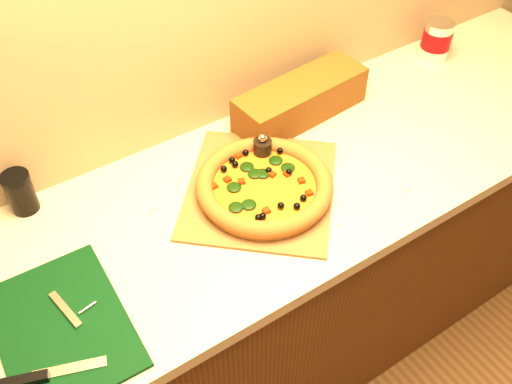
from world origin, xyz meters
name	(u,v)px	position (x,y,z in m)	size (l,w,h in m)	color
cabinet	(248,295)	(0.00, 1.43, 0.43)	(2.80, 0.65, 0.86)	#42280E
countertop	(246,201)	(0.00, 1.43, 0.88)	(2.84, 0.68, 0.04)	beige
pizza_peel	(261,184)	(0.06, 1.44, 0.90)	(0.58, 0.59, 0.01)	brown
pizza	(264,186)	(0.05, 1.41, 0.93)	(0.37, 0.37, 0.05)	#B7802D
cutting_board	(61,329)	(-0.56, 1.30, 0.91)	(0.30, 0.39, 0.03)	black
pepper_grinder	(262,150)	(0.12, 1.52, 0.94)	(0.05, 0.05, 0.10)	black
rolling_pin	(311,89)	(0.42, 1.69, 0.93)	(0.40, 0.16, 0.06)	#602610
coffee_canister	(437,40)	(0.92, 1.64, 0.97)	(0.10, 0.10, 0.14)	silver
bread_bag	(301,100)	(0.33, 1.63, 0.96)	(0.44, 0.14, 0.12)	#613212
dark_jar	(20,192)	(-0.51, 1.71, 0.96)	(0.07, 0.07, 0.12)	black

